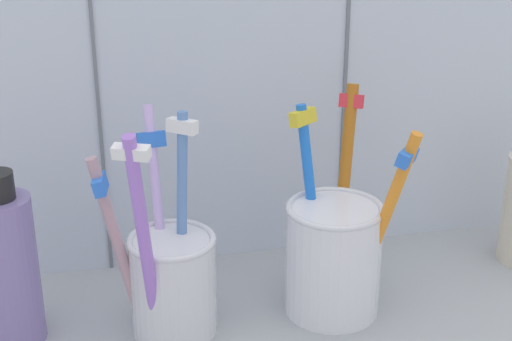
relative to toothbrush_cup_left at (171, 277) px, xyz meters
The scene contains 5 objects.
counter_slab 8.77cm from the toothbrush_cup_left, ahead, with size 64.00×22.00×2.00cm, color #9EA3A8.
tile_wall_back 21.02cm from the toothbrush_cup_left, 62.10° to the left, with size 64.00×2.20×45.00cm.
toothbrush_cup_left is the anchor object (origin of this frame).
toothbrush_cup_right 13.01cm from the toothbrush_cup_left, ahead, with size 9.06×10.46×17.38cm.
soap_bottle 11.93cm from the toothbrush_cup_left, behind, with size 4.42×4.42×13.60cm.
Camera 1 is at (-11.58, -50.07, 35.60)cm, focal length 53.18 mm.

